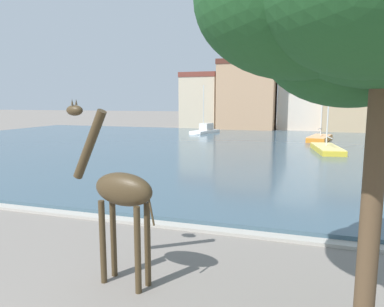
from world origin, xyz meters
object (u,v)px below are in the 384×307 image
sailboat_orange (321,139)px  shade_tree (384,0)px  giraffe_statue (119,192)px  sailboat_yellow (326,149)px  sailboat_white (204,131)px

sailboat_orange → shade_tree: sailboat_orange is taller
giraffe_statue → sailboat_yellow: size_ratio=0.68×
sailboat_yellow → shade_tree: bearing=-91.8°
giraffe_statue → sailboat_white: bearing=102.5°
giraffe_statue → sailboat_orange: bearing=79.7°
sailboat_orange → shade_tree: 36.54m
giraffe_statue → shade_tree: size_ratio=0.58×
giraffe_statue → sailboat_orange: 35.73m
sailboat_white → shade_tree: size_ratio=0.83×
sailboat_yellow → sailboat_orange: (-0.06, 9.00, 0.06)m
sailboat_white → sailboat_orange: (15.22, -4.68, -0.07)m
sailboat_orange → shade_tree: size_ratio=1.16×
shade_tree → sailboat_yellow: bearing=88.2°
sailboat_yellow → shade_tree: (-0.83, -27.04, 6.01)m
sailboat_orange → shade_tree: bearing=-91.2°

